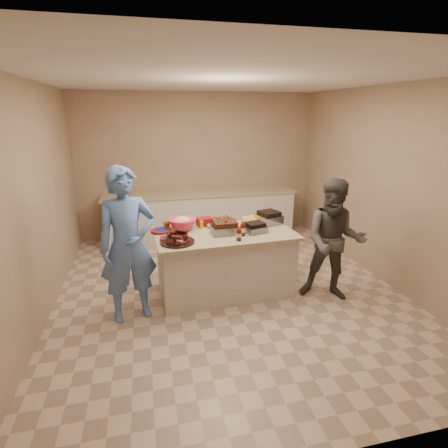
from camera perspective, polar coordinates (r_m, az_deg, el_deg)
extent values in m
cube|color=#47230F|center=(4.48, 0.17, -1.54)|extent=(0.34, 0.26, 0.10)
cube|color=black|center=(4.55, 5.05, -1.32)|extent=(0.32, 0.29, 0.08)
cube|color=gray|center=(4.94, 7.32, 0.15)|extent=(0.37, 0.37, 0.12)
cylinder|color=silver|center=(4.87, 0.39, 0.06)|extent=(0.38, 0.38, 0.05)
cube|color=yellow|center=(5.00, 4.95, 0.45)|extent=(0.32, 0.26, 0.07)
cylinder|color=#441606|center=(4.24, 2.44, -2.71)|extent=(0.06, 0.06, 0.18)
cylinder|color=#441606|center=(4.40, 3.09, -1.93)|extent=(0.07, 0.07, 0.20)
cylinder|color=#D9B400|center=(4.69, -3.69, -0.70)|extent=(0.05, 0.05, 0.13)
imported|color=silver|center=(4.71, -1.94, -0.59)|extent=(0.14, 0.05, 0.13)
cylinder|color=maroon|center=(4.61, -10.25, -1.27)|extent=(0.27, 0.27, 0.03)
cylinder|color=maroon|center=(4.32, -9.22, -2.51)|extent=(0.19, 0.19, 0.03)
imported|color=#A06416|center=(4.74, -9.29, -0.71)|extent=(0.10, 0.09, 0.10)
cube|color=maroon|center=(4.81, -3.16, -0.18)|extent=(0.23, 0.19, 0.10)
imported|color=#5784D6|center=(4.48, -14.43, -14.24)|extent=(1.04, 1.90, 0.43)
imported|color=#4F4C47|center=(4.93, 16.67, -11.24)|extent=(1.41, 1.75, 0.60)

